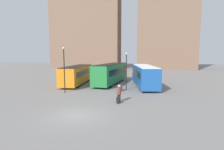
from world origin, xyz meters
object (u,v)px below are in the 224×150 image
at_px(bus_2, 144,75).
at_px(traveler, 119,92).
at_px(bus_0, 77,74).
at_px(lamp_post_1, 64,66).
at_px(trash_bin, 120,88).
at_px(bus_1, 111,73).
at_px(lamp_post_0, 126,68).
at_px(suitcase, 118,100).

height_order(bus_2, traveler, bus_2).
relative_size(bus_0, lamp_post_1, 1.78).
bearing_deg(trash_bin, bus_1, 111.75).
bearing_deg(trash_bin, bus_2, 54.17).
xyz_separation_m(traveler, lamp_post_0, (0.17, 6.00, 1.96)).
xyz_separation_m(lamp_post_1, trash_bin, (6.81, 2.12, -2.93)).
height_order(lamp_post_0, lamp_post_1, lamp_post_1).
xyz_separation_m(bus_0, lamp_post_1, (0.87, -6.55, 1.75)).
bearing_deg(suitcase, bus_2, -39.42).
relative_size(bus_1, suitcase, 11.98).
distance_m(lamp_post_0, trash_bin, 2.77).
bearing_deg(lamp_post_1, lamp_post_0, 20.44).
relative_size(suitcase, trash_bin, 1.07).
xyz_separation_m(lamp_post_0, lamp_post_1, (-7.51, -2.80, 0.34)).
bearing_deg(bus_2, bus_0, 79.90).
xyz_separation_m(bus_1, suitcase, (2.80, -11.61, -1.46)).
xyz_separation_m(bus_0, traveler, (8.21, -9.75, -0.55)).
bearing_deg(trash_bin, lamp_post_1, -162.70).
bearing_deg(lamp_post_0, bus_1, 120.59).
bearing_deg(trash_bin, bus_0, 150.03).
bearing_deg(trash_bin, lamp_post_0, 43.86).
xyz_separation_m(bus_0, suitcase, (8.18, -10.26, -1.29)).
bearing_deg(traveler, bus_0, 15.13).
bearing_deg(bus_0, bus_1, -79.05).
bearing_deg(bus_2, traveler, 155.54).
bearing_deg(bus_0, lamp_post_0, -117.17).
bearing_deg(bus_1, bus_2, -96.43).
relative_size(bus_0, bus_2, 0.97).
xyz_separation_m(bus_2, trash_bin, (-3.11, -4.31, -1.27)).
bearing_deg(suitcase, bus_1, -11.41).
relative_size(bus_0, trash_bin, 11.95).
xyz_separation_m(bus_2, lamp_post_1, (-9.92, -6.43, 1.67)).
distance_m(bus_0, lamp_post_1, 6.83).
relative_size(bus_2, suitcase, 11.53).
distance_m(bus_1, suitcase, 12.03).
relative_size(bus_1, lamp_post_0, 2.15).
height_order(lamp_post_1, trash_bin, lamp_post_1).
height_order(bus_0, bus_2, bus_2).
relative_size(bus_2, traveler, 5.91).
height_order(bus_2, lamp_post_1, lamp_post_1).
height_order(traveler, trash_bin, traveler).
bearing_deg(lamp_post_0, suitcase, -91.84).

